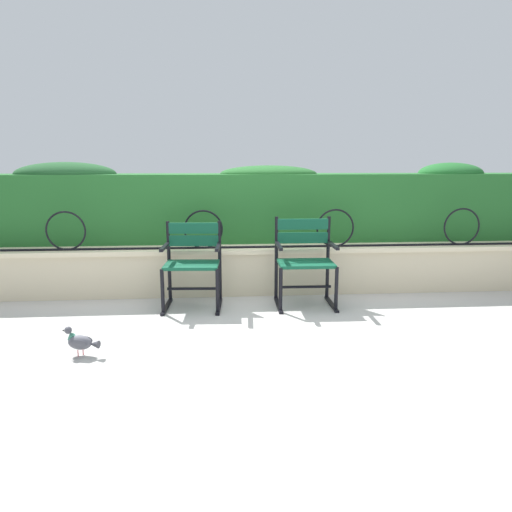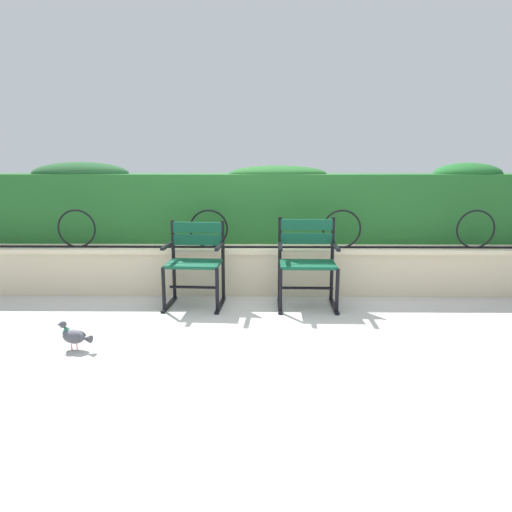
% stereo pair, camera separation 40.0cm
% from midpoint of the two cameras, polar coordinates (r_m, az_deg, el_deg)
% --- Properties ---
extents(ground_plane, '(60.00, 60.00, 0.00)m').
position_cam_midpoint_polar(ground_plane, '(4.63, -2.40, -6.94)').
color(ground_plane, '#B7B5AF').
extents(stone_wall, '(8.38, 0.41, 0.52)m').
position_cam_midpoint_polar(stone_wall, '(5.32, -2.73, -1.61)').
color(stone_wall, beige).
rests_on(stone_wall, ground).
extents(iron_arch_fence, '(7.82, 0.02, 0.42)m').
position_cam_midpoint_polar(iron_arch_fence, '(5.17, -7.33, 2.72)').
color(iron_arch_fence, black).
rests_on(iron_arch_fence, stone_wall).
extents(hedge_row, '(8.21, 0.68, 0.92)m').
position_cam_midpoint_polar(hedge_row, '(5.73, -3.09, 6.21)').
color(hedge_row, '#236028').
rests_on(hedge_row, stone_wall).
extents(park_chair_left, '(0.59, 0.55, 0.85)m').
position_cam_midpoint_polar(park_chair_left, '(4.84, -9.93, -0.69)').
color(park_chair_left, '#0F4C33').
rests_on(park_chair_left, ground).
extents(park_chair_right, '(0.59, 0.53, 0.88)m').
position_cam_midpoint_polar(park_chair_right, '(4.85, 3.48, -0.40)').
color(park_chair_right, '#0F4C33').
rests_on(park_chair_right, ground).
extents(pigeon_near_chairs, '(0.29, 0.15, 0.22)m').
position_cam_midpoint_polar(pigeon_near_chairs, '(3.94, -23.02, -9.43)').
color(pigeon_near_chairs, '#5B5B66').
rests_on(pigeon_near_chairs, ground).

